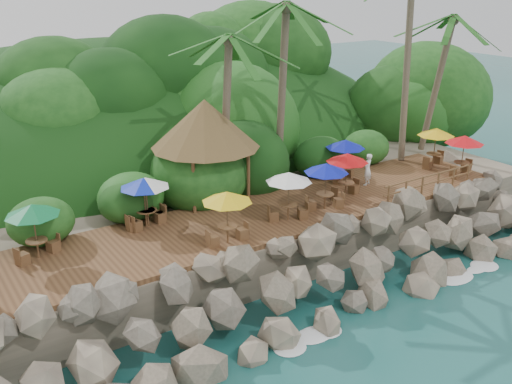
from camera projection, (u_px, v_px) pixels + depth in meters
ground at (347, 327)px, 21.16m from camera, size 140.00×140.00×0.00m
land_base at (160, 179)px, 33.25m from camera, size 32.00×25.20×2.10m
jungle_hill at (114, 163)px, 39.47m from camera, size 44.80×28.00×15.40m
seawall at (313, 277)px, 22.31m from camera, size 29.00×4.00×2.30m
terrace at (256, 218)px, 25.06m from camera, size 26.00×5.00×0.20m
jungle_foliage at (168, 201)px, 32.85m from camera, size 44.00×16.00×12.00m
foam_line at (341, 323)px, 21.38m from camera, size 25.20×0.80×0.06m
palapa at (205, 124)px, 25.97m from camera, size 4.96×4.96×4.60m
dining_clusters at (268, 175)px, 24.74m from camera, size 25.56×5.16×2.12m
railing at (430, 182)px, 27.27m from camera, size 6.10×0.10×1.00m
waiter at (367, 170)px, 28.41m from camera, size 0.68×0.57×1.59m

